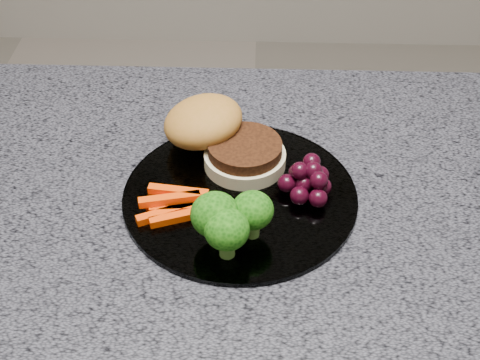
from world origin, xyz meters
The scene contains 6 objects.
countertop centered at (0.00, 0.00, 0.88)m, with size 1.20×0.60×0.04m, color #50505A.
plate centered at (0.00, 0.03, 0.90)m, with size 0.26×0.26×0.01m, color white.
burger centered at (-0.03, 0.10, 0.93)m, with size 0.17×0.16×0.05m.
carrot_sticks centered at (-0.07, 0.00, 0.91)m, with size 0.08×0.05×0.02m.
broccoli centered at (-0.01, -0.05, 0.94)m, with size 0.08×0.07×0.06m.
grape_bunch centered at (0.08, 0.03, 0.92)m, with size 0.06×0.06×0.04m.
Camera 1 is at (0.02, -0.52, 1.40)m, focal length 50.00 mm.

